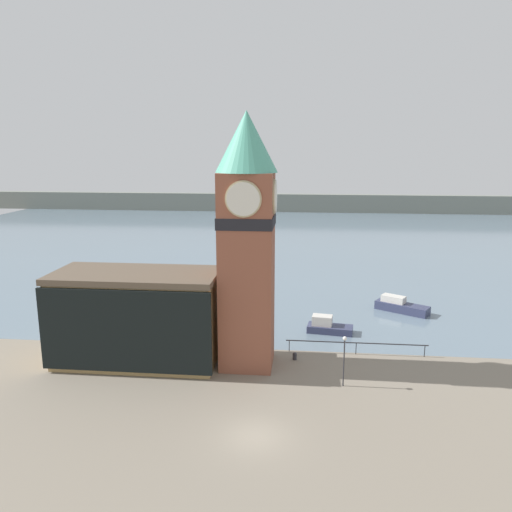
% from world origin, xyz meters
% --- Properties ---
extents(ground_plane, '(160.00, 160.00, 0.00)m').
position_xyz_m(ground_plane, '(0.00, 0.00, 0.00)').
color(ground_plane, gray).
extents(water, '(160.00, 120.00, 0.00)m').
position_xyz_m(water, '(0.00, 73.86, -0.00)').
color(water, slate).
rests_on(water, ground_plane).
extents(far_shoreline, '(180.00, 3.00, 5.00)m').
position_xyz_m(far_shoreline, '(0.00, 113.86, 2.50)').
color(far_shoreline, gray).
rests_on(far_shoreline, water).
extents(pier_railing, '(12.34, 0.08, 1.09)m').
position_xyz_m(pier_railing, '(7.51, 13.61, 0.96)').
color(pier_railing, '#333338').
rests_on(pier_railing, ground_plane).
extents(clock_tower, '(4.85, 4.85, 20.58)m').
position_xyz_m(clock_tower, '(-1.76, 10.65, 10.91)').
color(clock_tower, brown).
rests_on(clock_tower, ground_plane).
extents(pier_building, '(13.78, 6.43, 7.78)m').
position_xyz_m(pier_building, '(-11.01, 10.28, 3.91)').
color(pier_building, tan).
rests_on(pier_building, ground_plane).
extents(boat_near, '(4.59, 2.39, 1.66)m').
position_xyz_m(boat_near, '(5.23, 18.75, 0.60)').
color(boat_near, '#333856').
rests_on(boat_near, water).
extents(boat_far, '(5.84, 4.52, 1.66)m').
position_xyz_m(boat_far, '(13.51, 25.99, 0.63)').
color(boat_far, '#333856').
rests_on(boat_far, water).
extents(mooring_bollard_near, '(0.37, 0.37, 0.65)m').
position_xyz_m(mooring_bollard_near, '(2.17, 11.91, 0.34)').
color(mooring_bollard_near, '#2D2D33').
rests_on(mooring_bollard_near, ground_plane).
extents(lamp_post, '(0.32, 0.32, 4.01)m').
position_xyz_m(lamp_post, '(5.96, 7.41, 2.79)').
color(lamp_post, '#2D2D33').
rests_on(lamp_post, ground_plane).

